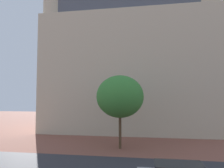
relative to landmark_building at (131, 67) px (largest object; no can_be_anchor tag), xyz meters
The scene contains 2 objects.
landmark_building is the anchor object (origin of this frame).
tree_curb_far 14.59m from the landmark_building, 89.84° to the right, with size 4.50×4.50×6.91m.
Camera 1 is at (2.64, -3.64, 4.67)m, focal length 34.89 mm.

